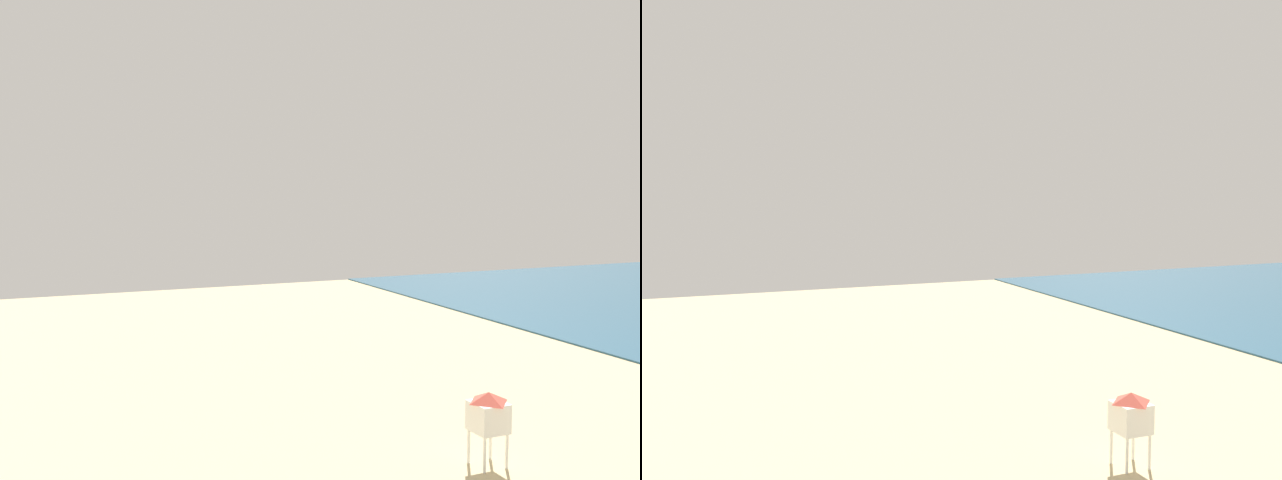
# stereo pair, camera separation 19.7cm
# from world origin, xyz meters

# --- Properties ---
(lifeguard_stand) EXTENTS (1.10, 1.10, 2.55)m
(lifeguard_stand) POSITION_xyz_m (8.67, 15.57, 1.84)
(lifeguard_stand) COLOR white
(lifeguard_stand) RESTS_ON ground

